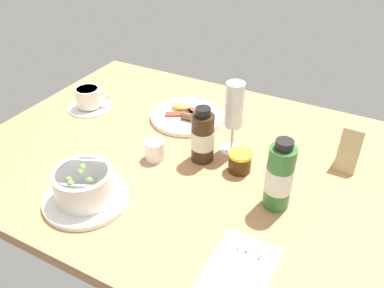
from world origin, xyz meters
TOP-DOWN VIEW (x-y plane):
  - ground_plane at (0.00, 0.00)cm, footprint 110.00×84.00cm
  - porridge_bowl at (-10.72, -26.38)cm, footprint 19.44×19.44cm
  - cutlery_setting at (27.01, -28.16)cm, footprint 11.88×18.59cm
  - coffee_cup at (-38.30, 7.58)cm, footprint 13.49×13.49cm
  - creamer_jug at (-5.73, -5.52)cm, footprint 5.13×6.15cm
  - wine_glass at (10.19, 7.28)cm, footprint 6.25×6.25cm
  - jam_jar at (15.42, -0.34)cm, footprint 5.89×5.89cm
  - sauce_bottle_green at (27.18, -7.71)cm, footprint 5.93×5.93cm
  - sauce_bottle_brown at (5.11, 0.15)cm, footprint 5.92×5.92cm
  - breakfast_plate at (-8.30, 16.33)cm, footprint 22.01×22.01cm
  - menu_card at (38.40, 13.79)cm, footprint 5.02×5.84cm

SIDE VIEW (x-z plane):
  - ground_plane at x=0.00cm, z-range -3.00..0.00cm
  - cutlery_setting at x=27.01cm, z-range -0.19..0.71cm
  - breakfast_plate at x=-8.30cm, z-range -0.88..2.82cm
  - creamer_jug at x=-5.73cm, z-range -0.21..5.52cm
  - jam_jar at x=15.42cm, z-range 0.03..5.31cm
  - coffee_cup at x=-38.30cm, z-range -0.34..6.32cm
  - porridge_bowl at x=-10.72cm, z-range -0.46..8.49cm
  - menu_card at x=38.40cm, z-range -0.05..10.98cm
  - sauce_bottle_brown at x=5.11cm, z-range -0.76..14.18cm
  - sauce_bottle_green at x=27.18cm, z-range -0.71..16.38cm
  - wine_glass at x=10.19cm, z-range 2.69..22.24cm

